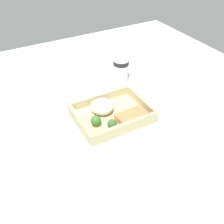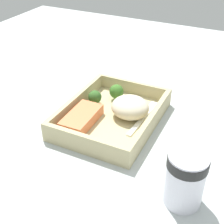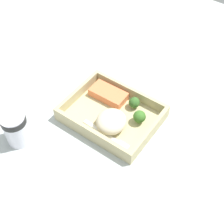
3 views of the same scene
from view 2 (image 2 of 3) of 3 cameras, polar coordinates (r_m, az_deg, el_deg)
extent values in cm
cube|color=#B2BBBB|center=(76.92, 0.00, -2.30)|extent=(160.00, 160.00, 2.00)
cube|color=tan|center=(75.99, 0.00, -1.32)|extent=(27.43, 21.04, 1.20)
cube|color=tan|center=(71.63, 7.15, -1.74)|extent=(27.43, 1.20, 3.53)
cube|color=tan|center=(78.85, -6.50, 1.90)|extent=(27.43, 1.20, 3.53)
cube|color=tan|center=(65.39, -5.07, -5.50)|extent=(1.20, 18.64, 3.53)
cube|color=tan|center=(84.97, 3.89, 4.53)|extent=(1.20, 18.64, 3.53)
cube|color=#EB7A4A|center=(73.35, -5.58, -1.13)|extent=(11.68, 6.17, 2.59)
ellipsoid|color=beige|center=(74.83, 3.33, 0.88)|extent=(8.66, 9.21, 5.05)
cylinder|color=#739E53|center=(80.60, -3.11, 1.84)|extent=(1.30, 1.30, 1.14)
sphere|color=#346026|center=(79.82, -3.14, 2.77)|extent=(3.41, 3.41, 3.41)
cylinder|color=#77A351|center=(82.27, 0.82, 2.73)|extent=(1.42, 1.42, 1.43)
sphere|color=#3C7027|center=(81.40, 0.83, 3.78)|extent=(3.72, 3.72, 3.72)
cube|color=white|center=(74.04, 5.18, -1.76)|extent=(12.44, 1.78, 0.44)
cube|color=white|center=(80.17, 7.55, 1.09)|extent=(3.52, 2.38, 0.44)
cylinder|color=white|center=(55.50, 13.21, -11.91)|extent=(6.71, 6.71, 10.46)
cylinder|color=black|center=(52.86, 13.74, -8.93)|extent=(6.91, 6.91, 1.88)
cube|color=white|center=(97.39, 2.46, 6.67)|extent=(9.81, 13.55, 0.24)
camera|label=1|loc=(1.34, -25.24, 39.42)|focal=42.00mm
camera|label=3|loc=(0.98, 53.26, 41.54)|focal=50.00mm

